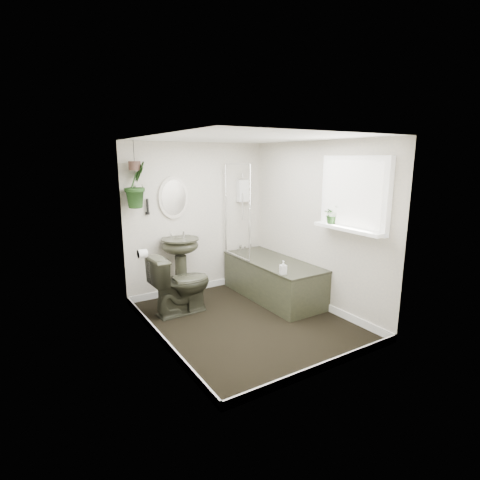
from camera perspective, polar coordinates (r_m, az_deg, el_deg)
floor at (r=4.98m, az=0.93°, el=-12.31°), size 2.30×2.80×0.02m
ceiling at (r=4.53m, az=1.04°, el=15.40°), size 2.30×2.80×0.02m
wall_back at (r=5.83m, az=-6.56°, el=3.24°), size 2.30×0.02×2.30m
wall_front at (r=3.55m, az=13.44°, el=-3.07°), size 2.30×0.02×2.30m
wall_left at (r=4.12m, az=-12.71°, el=-0.88°), size 0.02×2.80×2.30m
wall_right at (r=5.32m, az=11.54°, el=2.18°), size 0.02×2.80×2.30m
skirting at (r=4.96m, az=0.93°, el=-11.68°), size 2.30×2.80×0.10m
bathtub at (r=5.68m, az=5.02°, el=-5.92°), size 0.72×1.72×0.58m
bath_screen at (r=5.67m, az=-0.45°, el=4.39°), size 0.04×0.72×1.40m
shower_box at (r=6.10m, az=0.49°, el=7.52°), size 0.20×0.10×0.35m
oval_mirror at (r=5.60m, az=-10.08°, el=6.36°), size 0.46×0.03×0.62m
wall_sconce at (r=5.46m, az=-13.91°, el=4.98°), size 0.04×0.04×0.22m
toilet_roll_holder at (r=4.84m, az=-14.65°, el=-2.02°), size 0.11×0.11×0.11m
window_recess at (r=4.73m, az=17.03°, el=6.73°), size 0.08×1.00×0.90m
window_sill at (r=4.73m, az=16.14°, el=1.65°), size 0.18×1.00×0.04m
window_blinds at (r=4.69m, az=16.66°, el=6.71°), size 0.01×0.86×0.76m
toilet at (r=5.14m, az=-8.99°, el=-6.56°), size 0.83×0.50×0.83m
pedestal_sink at (r=5.63m, az=-8.98°, el=-4.30°), size 0.55×0.47×0.93m
sill_plant at (r=4.92m, az=13.84°, el=3.82°), size 0.21×0.19×0.24m
hanging_plant at (r=5.27m, az=-15.61°, el=8.12°), size 0.43×0.44×0.62m
soap_bottle at (r=4.94m, az=6.60°, el=-4.17°), size 0.10×0.10×0.18m
hanging_pot at (r=5.26m, az=-15.77°, el=10.84°), size 0.16×0.16×0.12m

